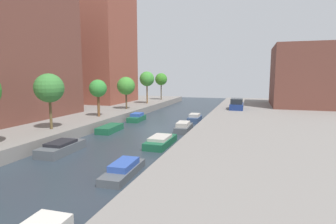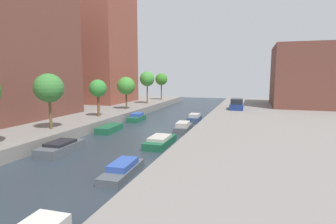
{
  "view_description": "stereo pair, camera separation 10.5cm",
  "coord_description": "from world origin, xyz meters",
  "px_view_note": "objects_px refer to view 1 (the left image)",
  "views": [
    {
      "loc": [
        9.95,
        -26.69,
        5.73
      ],
      "look_at": [
        -0.6,
        7.27,
        0.86
      ],
      "focal_mm": 28.7,
      "sensor_mm": 36.0,
      "label": 1
    },
    {
      "loc": [
        10.05,
        -26.66,
        5.73
      ],
      "look_at": [
        -0.6,
        7.27,
        0.86
      ],
      "focal_mm": 28.7,
      "sensor_mm": 36.0,
      "label": 2
    }
  ],
  "objects_px": {
    "moored_boat_right_2": "(161,141)",
    "moored_boat_right_3": "(184,127)",
    "apartment_tower_far": "(99,46)",
    "street_tree_2": "(98,89)",
    "moored_boat_left_1": "(61,148)",
    "low_block_right": "(307,76)",
    "parked_car": "(237,105)",
    "street_tree_5": "(161,79)",
    "street_tree_4": "(147,79)",
    "street_tree_3": "(126,86)",
    "moored_boat_left_2": "(110,129)",
    "street_tree_1": "(49,88)",
    "moored_boat_left_3": "(137,118)",
    "moored_boat_right_1": "(123,170)",
    "moored_boat_right_4": "(195,118)"
  },
  "relations": [
    {
      "from": "moored_boat_right_2",
      "to": "moored_boat_right_3",
      "type": "xyz_separation_m",
      "value": [
        0.45,
        5.97,
        0.07
      ]
    },
    {
      "from": "apartment_tower_far",
      "to": "street_tree_2",
      "type": "distance_m",
      "value": 19.13
    },
    {
      "from": "street_tree_2",
      "to": "moored_boat_left_1",
      "type": "distance_m",
      "value": 12.06
    },
    {
      "from": "low_block_right",
      "to": "street_tree_2",
      "type": "xyz_separation_m",
      "value": [
        -24.88,
        -18.7,
        -1.42
      ]
    },
    {
      "from": "parked_car",
      "to": "apartment_tower_far",
      "type": "bearing_deg",
      "value": 171.45
    },
    {
      "from": "street_tree_5",
      "to": "parked_car",
      "type": "xyz_separation_m",
      "value": [
        14.92,
        -10.77,
        -3.34
      ]
    },
    {
      "from": "apartment_tower_far",
      "to": "parked_car",
      "type": "bearing_deg",
      "value": -8.55
    },
    {
      "from": "apartment_tower_far",
      "to": "street_tree_4",
      "type": "height_order",
      "value": "apartment_tower_far"
    },
    {
      "from": "apartment_tower_far",
      "to": "street_tree_3",
      "type": "distance_m",
      "value": 13.92
    },
    {
      "from": "street_tree_4",
      "to": "parked_car",
      "type": "height_order",
      "value": "street_tree_4"
    },
    {
      "from": "street_tree_3",
      "to": "moored_boat_right_3",
      "type": "height_order",
      "value": "street_tree_3"
    },
    {
      "from": "apartment_tower_far",
      "to": "moored_boat_left_2",
      "type": "bearing_deg",
      "value": -56.51
    },
    {
      "from": "moored_boat_left_2",
      "to": "moored_boat_right_3",
      "type": "xyz_separation_m",
      "value": [
        7.19,
        2.35,
        0.11
      ]
    },
    {
      "from": "street_tree_1",
      "to": "street_tree_5",
      "type": "height_order",
      "value": "street_tree_5"
    },
    {
      "from": "moored_boat_left_1",
      "to": "moored_boat_left_3",
      "type": "distance_m",
      "value": 14.64
    },
    {
      "from": "moored_boat_left_1",
      "to": "moored_boat_right_2",
      "type": "height_order",
      "value": "moored_boat_left_1"
    },
    {
      "from": "parked_car",
      "to": "street_tree_3",
      "type": "bearing_deg",
      "value": -162.95
    },
    {
      "from": "street_tree_1",
      "to": "low_block_right",
      "type": "bearing_deg",
      "value": 46.79
    },
    {
      "from": "street_tree_5",
      "to": "parked_car",
      "type": "bearing_deg",
      "value": -35.81
    },
    {
      "from": "apartment_tower_far",
      "to": "parked_car",
      "type": "xyz_separation_m",
      "value": [
        24.04,
        -3.62,
        -9.23
      ]
    },
    {
      "from": "street_tree_4",
      "to": "moored_boat_right_2",
      "type": "bearing_deg",
      "value": -65.69
    },
    {
      "from": "street_tree_3",
      "to": "moored_boat_left_2",
      "type": "distance_m",
      "value": 11.47
    },
    {
      "from": "low_block_right",
      "to": "street_tree_4",
      "type": "xyz_separation_m",
      "value": [
        -24.88,
        -3.54,
        -0.5
      ]
    },
    {
      "from": "moored_boat_right_1",
      "to": "street_tree_5",
      "type": "bearing_deg",
      "value": 105.38
    },
    {
      "from": "moored_boat_left_1",
      "to": "moored_boat_right_2",
      "type": "distance_m",
      "value": 7.64
    },
    {
      "from": "street_tree_4",
      "to": "street_tree_3",
      "type": "bearing_deg",
      "value": -90.0
    },
    {
      "from": "parked_car",
      "to": "moored_boat_right_1",
      "type": "xyz_separation_m",
      "value": [
        -4.97,
        -25.42,
        -1.3
      ]
    },
    {
      "from": "apartment_tower_far",
      "to": "moored_boat_left_1",
      "type": "height_order",
      "value": "apartment_tower_far"
    },
    {
      "from": "street_tree_1",
      "to": "parked_car",
      "type": "distance_m",
      "value": 24.82
    },
    {
      "from": "street_tree_3",
      "to": "street_tree_5",
      "type": "bearing_deg",
      "value": 90.0
    },
    {
      "from": "street_tree_3",
      "to": "moored_boat_left_3",
      "type": "bearing_deg",
      "value": -48.38
    },
    {
      "from": "street_tree_1",
      "to": "street_tree_4",
      "type": "xyz_separation_m",
      "value": [
        0.0,
        22.96,
        0.5
      ]
    },
    {
      "from": "street_tree_2",
      "to": "street_tree_4",
      "type": "xyz_separation_m",
      "value": [
        0.0,
        15.17,
        0.92
      ]
    },
    {
      "from": "street_tree_3",
      "to": "moored_boat_right_4",
      "type": "bearing_deg",
      "value": -10.34
    },
    {
      "from": "street_tree_1",
      "to": "moored_boat_left_3",
      "type": "bearing_deg",
      "value": 74.87
    },
    {
      "from": "apartment_tower_far",
      "to": "low_block_right",
      "type": "height_order",
      "value": "apartment_tower_far"
    },
    {
      "from": "moored_boat_right_4",
      "to": "moored_boat_left_3",
      "type": "bearing_deg",
      "value": -167.01
    },
    {
      "from": "street_tree_2",
      "to": "moored_boat_right_1",
      "type": "bearing_deg",
      "value": -53.81
    },
    {
      "from": "street_tree_4",
      "to": "moored_boat_left_3",
      "type": "xyz_separation_m",
      "value": [
        3.12,
        -11.43,
        -4.7
      ]
    },
    {
      "from": "parked_car",
      "to": "moored_boat_right_4",
      "type": "relative_size",
      "value": 1.43
    },
    {
      "from": "moored_boat_left_2",
      "to": "moored_boat_right_2",
      "type": "xyz_separation_m",
      "value": [
        6.74,
        -3.61,
        0.03
      ]
    },
    {
      "from": "moored_boat_left_3",
      "to": "moored_boat_right_2",
      "type": "bearing_deg",
      "value": -57.04
    },
    {
      "from": "street_tree_4",
      "to": "street_tree_2",
      "type": "bearing_deg",
      "value": -90.0
    },
    {
      "from": "low_block_right",
      "to": "moored_boat_left_3",
      "type": "xyz_separation_m",
      "value": [
        -21.77,
        -14.97,
        -5.2
      ]
    },
    {
      "from": "moored_boat_left_2",
      "to": "moored_boat_right_3",
      "type": "relative_size",
      "value": 0.96
    },
    {
      "from": "moored_boat_right_1",
      "to": "moored_boat_right_2",
      "type": "relative_size",
      "value": 0.95
    },
    {
      "from": "parked_car",
      "to": "moored_boat_left_3",
      "type": "relative_size",
      "value": 1.31
    },
    {
      "from": "street_tree_2",
      "to": "street_tree_4",
      "type": "distance_m",
      "value": 15.2
    },
    {
      "from": "apartment_tower_far",
      "to": "street_tree_5",
      "type": "height_order",
      "value": "apartment_tower_far"
    },
    {
      "from": "apartment_tower_far",
      "to": "street_tree_3",
      "type": "height_order",
      "value": "apartment_tower_far"
    }
  ]
}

